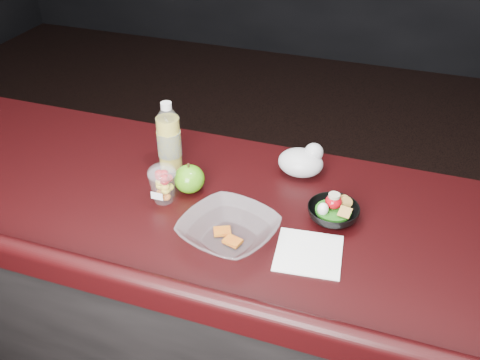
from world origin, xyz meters
name	(u,v)px	position (x,y,z in m)	size (l,w,h in m)	color
counter	(215,324)	(0.00, 0.30, 0.51)	(4.06, 0.71, 1.02)	black
lemonade_bottle	(169,141)	(-0.18, 0.43, 1.11)	(0.07, 0.07, 0.22)	gold
fruit_cup	(163,183)	(-0.12, 0.27, 1.08)	(0.08, 0.08, 0.11)	white
green_apple	(189,179)	(-0.07, 0.33, 1.06)	(0.09, 0.09, 0.09)	#3B8A10
plastic_bag	(302,161)	(0.21, 0.52, 1.06)	(0.13, 0.11, 0.10)	silver
snack_bowl	(333,212)	(0.34, 0.33, 1.05)	(0.17, 0.17, 0.07)	black
takeout_bowl	(229,231)	(0.11, 0.17, 1.05)	(0.29, 0.29, 0.06)	silver
paper_napkin	(309,253)	(0.31, 0.18, 1.02)	(0.16, 0.16, 0.00)	white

